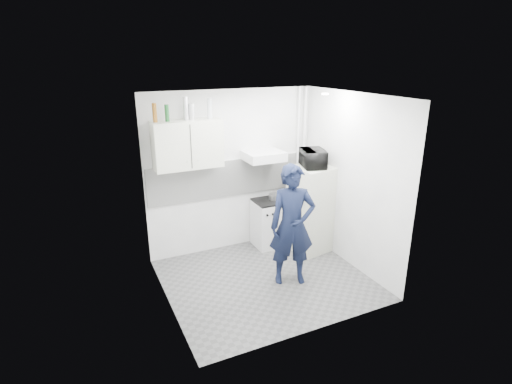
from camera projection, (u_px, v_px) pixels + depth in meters
name	position (u px, v px, depth m)	size (l,w,h in m)	color
floor	(266.00, 279.00, 5.78)	(2.80, 2.80, 0.00)	#535353
ceiling	(267.00, 96.00, 4.94)	(2.80, 2.80, 0.00)	white
wall_back	(232.00, 172.00, 6.43)	(2.80, 2.80, 0.00)	white
wall_left	(163.00, 211.00, 4.79)	(2.60, 2.60, 0.00)	white
wall_right	(351.00, 182.00, 5.92)	(2.60, 2.60, 0.00)	white
person	(292.00, 225.00, 5.48)	(0.63, 0.41, 1.72)	black
stove	(268.00, 224.00, 6.73)	(0.48, 0.48, 0.78)	silver
fridge	(311.00, 209.00, 6.48)	(0.59, 0.59, 1.42)	beige
stove_top	(269.00, 201.00, 6.60)	(0.47, 0.47, 0.03)	black
saucepan	(274.00, 197.00, 6.63)	(0.16, 0.16, 0.09)	silver
microwave	(313.00, 158.00, 6.21)	(0.34, 0.50, 0.28)	black
bottle_a	(155.00, 113.00, 5.46)	(0.06, 0.06, 0.26)	brown
bottle_b	(167.00, 113.00, 5.54)	(0.06, 0.06, 0.23)	#144C1E
bottle_d	(186.00, 109.00, 5.63)	(0.07, 0.07, 0.33)	silver
canister_a	(191.00, 112.00, 5.68)	(0.09, 0.09, 0.23)	silver
bottle_e	(210.00, 108.00, 5.78)	(0.07, 0.07, 0.30)	#B2B7BC
upper_cabinet	(188.00, 144.00, 5.80)	(1.00, 0.35, 0.70)	beige
range_hood	(264.00, 156.00, 6.31)	(0.60, 0.50, 0.14)	silver
backsplash	(232.00, 178.00, 6.45)	(2.74, 0.03, 0.60)	white
pipe_a	(303.00, 164.00, 6.88)	(0.05, 0.05, 2.60)	silver
pipe_b	(297.00, 165.00, 6.84)	(0.04, 0.04, 2.60)	silver
ceiling_spot_fixture	(325.00, 94.00, 5.52)	(0.10, 0.10, 0.02)	white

